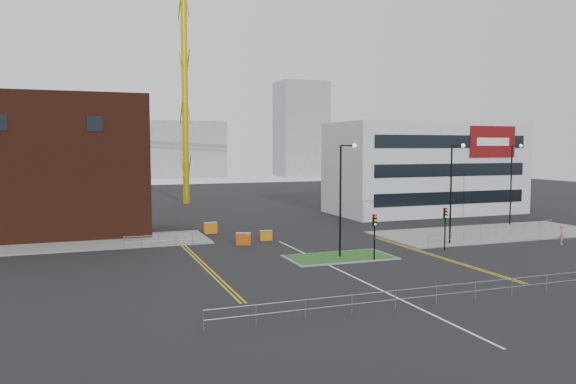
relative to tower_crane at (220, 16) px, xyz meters
name	(u,v)px	position (x,y,z in m)	size (l,w,h in m)	color
ground	(365,282)	(-3.45, -54.30, -28.93)	(200.00, 200.00, 0.00)	black
pavement_left	(52,245)	(-23.45, -32.30, -28.87)	(28.00, 8.00, 0.12)	slate
pavement_right	(491,233)	(18.55, -40.30, -28.87)	(24.00, 10.00, 0.12)	slate
island_kerb	(340,257)	(-1.45, -46.30, -28.89)	(8.60, 4.60, 0.08)	slate
grass_island	(340,257)	(-1.45, -46.30, -28.87)	(8.00, 4.00, 0.12)	#1E4D19
brick_building	(19,168)	(-26.42, -26.30, -22.08)	(24.20, 10.07, 14.24)	#441C11
office_block	(425,168)	(22.56, -22.33, -22.93)	(25.00, 12.20, 12.00)	silver
tower_crane	(220,16)	(0.00, 0.00, 0.00)	(52.70, 7.70, 42.22)	#BFB20B
streetlamp_island	(343,191)	(-1.23, -46.30, -23.52)	(1.46, 0.36, 9.18)	black
streetlamp_right_near	(453,185)	(10.77, -44.30, -23.52)	(1.46, 0.36, 9.18)	black
streetlamp_right_far	(513,178)	(24.77, -36.30, -23.52)	(1.46, 0.36, 9.18)	black
traffic_light_island	(375,228)	(0.55, -48.32, -26.36)	(0.28, 0.33, 3.65)	black
traffic_light_right	(445,220)	(8.55, -46.32, -26.36)	(0.28, 0.33, 3.65)	black
railing_front	(416,293)	(-3.45, -60.30, -28.15)	(24.05, 0.05, 1.10)	gray
railing_left	(159,239)	(-14.45, -36.30, -28.19)	(6.05, 0.05, 1.10)	gray
railing_right	(496,230)	(17.05, -42.80, -28.15)	(19.05, 5.05, 1.10)	gray
centre_line	(351,276)	(-3.45, -52.30, -28.93)	(0.15, 30.00, 0.01)	silver
yellow_left_a	(199,263)	(-12.45, -44.30, -28.93)	(0.12, 24.00, 0.01)	gold
yellow_left_b	(203,262)	(-12.15, -44.30, -28.93)	(0.12, 24.00, 0.01)	gold
yellow_right_a	(434,256)	(6.05, -48.30, -28.93)	(0.12, 20.00, 0.01)	gold
yellow_right_b	(437,256)	(6.35, -48.30, -28.93)	(0.12, 20.00, 0.01)	gold
skyline_b	(181,149)	(6.55, 75.70, -20.93)	(24.00, 12.00, 16.00)	gray
skyline_c	(301,129)	(41.55, 70.70, -14.93)	(14.00, 12.00, 28.00)	gray
skyline_d	(114,156)	(-11.45, 85.70, -22.93)	(30.00, 12.00, 12.00)	gray
pedestrian	(562,235)	(20.11, -47.86, -28.03)	(0.66, 0.43, 1.81)	#B8778A
barrier_left	(210,227)	(-8.49, -30.30, -28.31)	(1.41, 0.60, 1.15)	#D0680B
barrier_mid	(243,238)	(-7.13, -37.97, -28.33)	(1.40, 0.89, 1.12)	#C7460B
barrier_right	(266,235)	(-4.45, -36.38, -28.41)	(1.19, 0.58, 0.96)	orange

